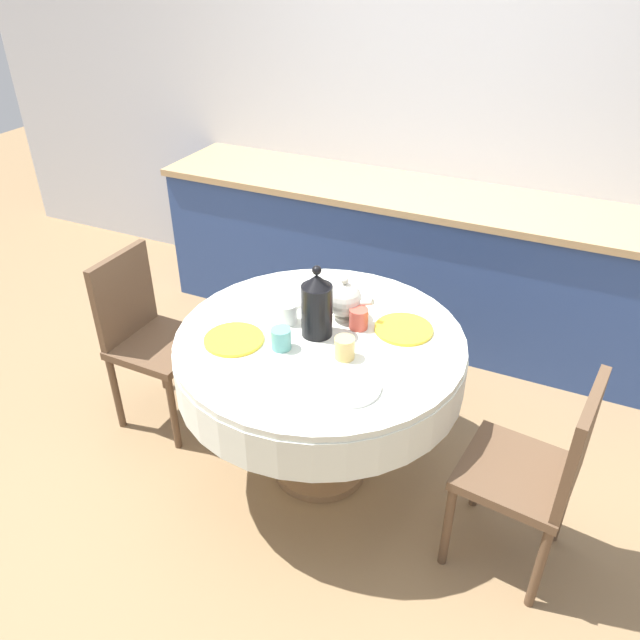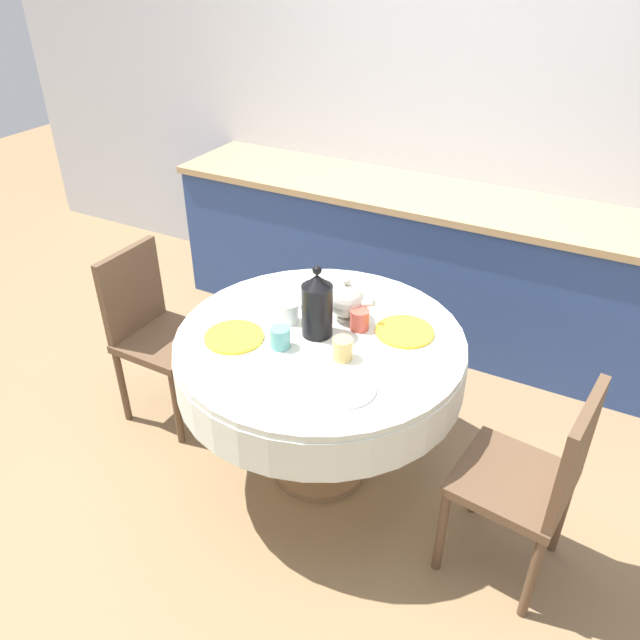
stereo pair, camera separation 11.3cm
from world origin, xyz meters
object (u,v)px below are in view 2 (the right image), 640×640
at_px(chair_left, 535,477).
at_px(teapot, 346,301).
at_px(chair_right, 153,326).
at_px(coffee_carafe, 317,305).

distance_m(chair_left, teapot, 1.01).
distance_m(chair_right, teapot, 1.04).
bearing_deg(teapot, chair_left, -17.70).
xyz_separation_m(chair_right, coffee_carafe, (0.92, 0.00, 0.38)).
height_order(chair_right, coffee_carafe, coffee_carafe).
bearing_deg(chair_left, teapot, 79.02).
height_order(chair_left, chair_right, same).
relative_size(coffee_carafe, teapot, 1.50).
distance_m(chair_left, chair_right, 1.89).
relative_size(chair_right, teapot, 4.27).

